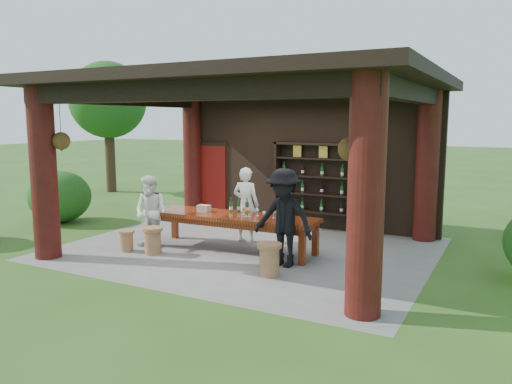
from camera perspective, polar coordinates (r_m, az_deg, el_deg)
The scene contains 15 objects.
ground at distance 10.55m, azimuth -1.02°, elevation -6.47°, with size 90.00×90.00×0.00m, color #2D5119.
pavilion at distance 10.60m, azimuth 0.01°, elevation 5.28°, with size 7.50×6.00×3.60m.
wine_shelf at distance 12.24m, azimuth 7.54°, elevation 0.63°, with size 2.43×0.37×2.14m.
tasting_table at distance 10.30m, azimuth -2.77°, elevation -3.21°, with size 3.65×1.03×0.75m.
stool_near_left at distance 10.26m, azimuth -11.73°, elevation -5.39°, with size 0.42×0.42×0.55m.
stool_near_right at distance 8.70m, azimuth 1.54°, elevation -7.63°, with size 0.43×0.43×0.57m.
stool_far_left at distance 10.62m, azimuth -14.57°, elevation -5.36°, with size 0.33×0.33×0.44m.
host at distance 10.99m, azimuth -1.16°, elevation -1.45°, with size 0.60×0.40×1.66m, color white.
guest_woman at distance 10.68m, azimuth -11.91°, elevation -2.25°, with size 0.75×0.58×1.53m, color white.
guest_man at distance 9.13m, azimuth 3.18°, elevation -2.98°, with size 1.17×0.67×1.81m, color black.
table_bottles at distance 10.52m, azimuth -1.97°, elevation -1.47°, with size 0.42×0.17×0.31m.
table_glasses at distance 9.97m, azimuth 0.61°, elevation -2.47°, with size 1.00×0.25×0.15m.
napkin_basket at distance 10.63m, azimuth -5.98°, elevation -1.87°, with size 0.26×0.18×0.14m, color #BF6672.
shrubs at distance 10.25m, azimuth 3.70°, elevation -3.72°, with size 13.66×8.19×1.36m.
trees at distance 10.63m, azimuth 17.43°, elevation 11.58°, with size 20.69×10.92×4.80m.
Camera 1 is at (4.93, -8.93, 2.69)m, focal length 35.00 mm.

